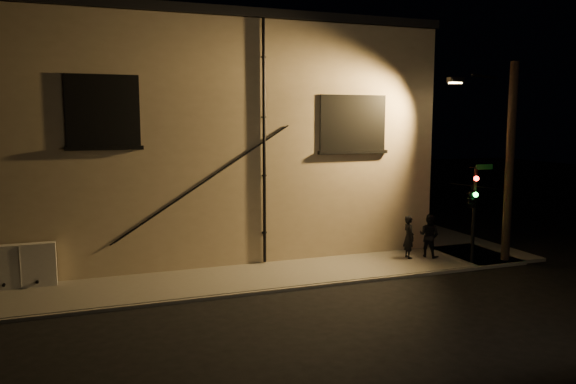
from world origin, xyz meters
name	(u,v)px	position (x,y,z in m)	size (l,w,h in m)	color
ground	(348,284)	(0.00, 0.00, 0.00)	(90.00, 90.00, 0.00)	black
sidewalk	(326,249)	(1.22, 4.39, 0.06)	(21.00, 16.00, 0.12)	#5F5B55
building	(195,136)	(-3.00, 8.99, 4.40)	(16.20, 12.23, 8.80)	tan
utility_cabinet	(20,266)	(-9.55, 2.70, 0.78)	(2.00, 0.34, 1.32)	beige
pedestrian_a	(409,237)	(3.32, 1.78, 0.90)	(0.57, 0.37, 1.56)	black
pedestrian_b	(429,235)	(4.11, 1.67, 0.92)	(0.77, 0.60, 1.59)	black
traffic_signal	(472,198)	(4.85, 0.31, 2.45)	(1.34, 2.04, 3.46)	black
streetlamp_pole	(506,158)	(6.34, 0.42, 3.78)	(2.02, 1.39, 7.10)	black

